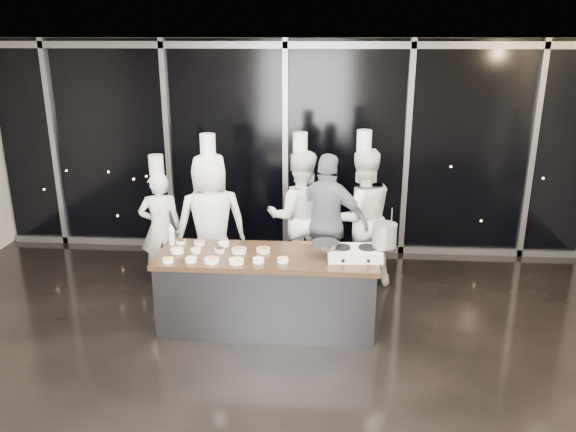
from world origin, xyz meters
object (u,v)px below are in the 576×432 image
Objects in this scene: chef_far_left at (161,226)px; chef_center at (300,216)px; frying_pan at (325,244)px; stock_pot at (385,235)px; demo_counter at (267,291)px; guest at (328,223)px; stove at (354,253)px; chef_left at (211,223)px; chef_right at (361,217)px.

chef_center reaches higher than chef_far_left.
stock_pot is (0.65, 0.03, 0.11)m from frying_pan.
demo_counter is 4.80× the size of frying_pan.
chef_center is 1.12× the size of guest.
stove is at bearing -2.30° from demo_counter.
demo_counter is 1.18× the size of chef_left.
chef_right is (0.46, 1.35, -0.12)m from frying_pan.
chef_left reaches higher than demo_counter.
demo_counter is 1.35× the size of guest.
demo_counter is at bearing 75.75° from guest.
chef_far_left is 0.80m from chef_left.
stock_pot reaches higher than stove.
demo_counter is at bearing 179.47° from stock_pot.
frying_pan is 1.43m from chef_right.
chef_left is (-1.79, 0.95, -0.02)m from stove.
stove is 0.29× the size of chef_right.
guest reaches higher than chef_far_left.
stove is at bearing 131.73° from chef_left.
stove is 2.03m from chef_left.
stove is (0.97, -0.04, 0.51)m from demo_counter.
stock_pot is 1.73m from chef_center.
demo_counter is 1.39m from guest.
frying_pan is 0.25× the size of chef_left.
stove is 0.38m from stock_pot.
stove is 0.30× the size of chef_center.
stock_pot is 0.14× the size of guest.
stock_pot is 3.11m from chef_far_left.
chef_left is 1.20m from chef_center.
chef_far_left is (-2.53, 1.19, -0.17)m from stove.
chef_left is (0.74, -0.24, 0.15)m from chef_far_left.
chef_far_left is (-1.57, 1.15, 0.34)m from demo_counter.
chef_center is (-1.00, 1.39, -0.25)m from stock_pot.
demo_counter is at bearing 31.63° from chef_right.
stove is 1.18× the size of frying_pan.
guest reaches higher than demo_counter.
chef_right is (1.10, 1.30, 0.49)m from demo_counter.
chef_right reaches higher than chef_center.
chef_far_left is 1.87m from chef_center.
stove is 1.35m from chef_right.
chef_center is (1.85, 0.22, 0.12)m from chef_far_left.
stock_pot is 0.13× the size of chef_center.
chef_far_left is at bearing 143.72° from demo_counter.
chef_right is at bearing -141.09° from guest.
stock_pot reaches higher than demo_counter.
chef_far_left is 0.84× the size of chef_left.
chef_far_left is at bearing 148.05° from frying_pan.
guest is 0.47m from chef_right.
demo_counter is 0.89m from frying_pan.
chef_left is (-0.82, 0.91, 0.49)m from demo_counter.
stock_pot is 0.15× the size of chef_far_left.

